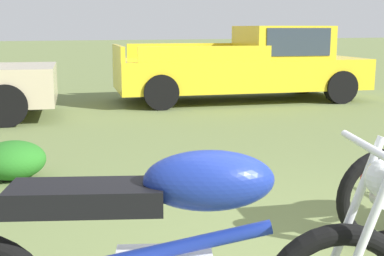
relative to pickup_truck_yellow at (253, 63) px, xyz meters
name	(u,v)px	position (x,y,z in m)	size (l,w,h in m)	color
pickup_truck_yellow	(253,63)	(0.00, 0.00, 0.00)	(5.18, 2.62, 1.49)	gold
shrub_low	(13,160)	(-4.95, -4.06, -0.56)	(0.64, 0.57, 0.38)	#23681E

